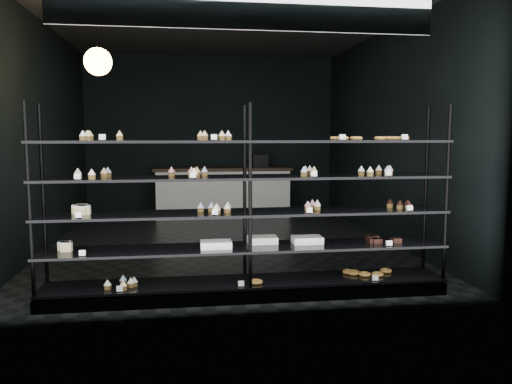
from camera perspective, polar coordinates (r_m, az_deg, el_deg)
room at (r=7.29m, az=-3.86°, el=6.43°), size 5.01×6.01×3.20m
display_shelf at (r=4.95m, az=-1.29°, el=-4.91°), size 4.00×0.50×1.91m
signage at (r=4.52m, az=-1.05°, el=21.11°), size 3.30×0.05×0.50m
pendant_lamp at (r=6.19m, az=-17.61°, el=14.03°), size 0.32×0.32×0.89m
service_counter at (r=9.86m, az=-3.74°, el=0.06°), size 2.68×0.65×1.23m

